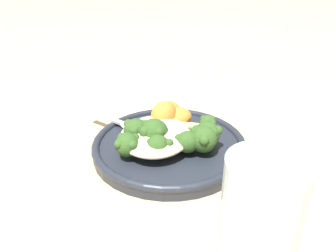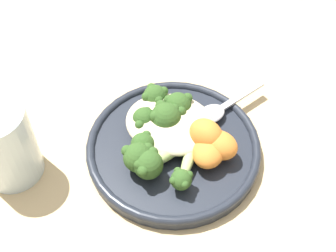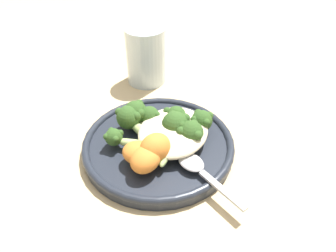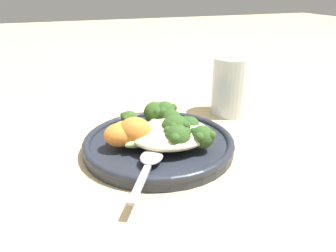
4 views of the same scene
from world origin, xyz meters
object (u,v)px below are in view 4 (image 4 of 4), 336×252
(broccoli_stalk_0, at_px, (173,138))
(broccoli_stalk_7, at_px, (134,126))
(sweet_potato_chunk_0, at_px, (125,132))
(broccoli_stalk_6, at_px, (154,119))
(broccoli_stalk_4, at_px, (166,125))
(sweet_potato_chunk_2, at_px, (121,135))
(spoon, at_px, (150,161))
(water_glass, at_px, (232,86))
(broccoli_stalk_1, at_px, (193,138))
(sweet_potato_chunk_1, at_px, (135,132))
(plate, at_px, (159,144))
(quinoa_mound, at_px, (171,134))
(broccoli_stalk_2, at_px, (172,129))
(broccoli_stalk_5, at_px, (162,116))
(broccoli_stalk_3, at_px, (173,132))

(broccoli_stalk_0, height_order, broccoli_stalk_7, broccoli_stalk_0)
(sweet_potato_chunk_0, bearing_deg, broccoli_stalk_6, -150.58)
(broccoli_stalk_4, distance_m, sweet_potato_chunk_2, 0.08)
(broccoli_stalk_7, xyz_separation_m, spoon, (0.01, 0.11, -0.01))
(broccoli_stalk_6, relative_size, water_glass, 1.05)
(broccoli_stalk_0, height_order, sweet_potato_chunk_2, broccoli_stalk_0)
(broccoli_stalk_1, distance_m, broccoli_stalk_7, 0.10)
(broccoli_stalk_4, xyz_separation_m, broccoli_stalk_7, (0.05, -0.02, -0.00))
(broccoli_stalk_4, xyz_separation_m, sweet_potato_chunk_1, (0.06, 0.03, 0.01))
(broccoli_stalk_1, height_order, spoon, broccoli_stalk_1)
(sweet_potato_chunk_0, bearing_deg, plate, 172.52)
(broccoli_stalk_0, distance_m, sweet_potato_chunk_0, 0.08)
(plate, distance_m, broccoli_stalk_4, 0.03)
(sweet_potato_chunk_0, bearing_deg, broccoli_stalk_4, -173.10)
(quinoa_mound, height_order, broccoli_stalk_6, broccoli_stalk_6)
(quinoa_mound, relative_size, water_glass, 1.09)
(sweet_potato_chunk_0, relative_size, sweet_potato_chunk_1, 1.06)
(spoon, relative_size, water_glass, 1.03)
(plate, bearing_deg, sweet_potato_chunk_1, 19.77)
(broccoli_stalk_2, bearing_deg, broccoli_stalk_0, -110.47)
(quinoa_mound, distance_m, broccoli_stalk_6, 0.06)
(broccoli_stalk_0, height_order, broccoli_stalk_1, broccoli_stalk_0)
(broccoli_stalk_0, xyz_separation_m, sweet_potato_chunk_2, (0.07, -0.04, -0.00))
(broccoli_stalk_7, distance_m, spoon, 0.11)
(broccoli_stalk_6, bearing_deg, sweet_potato_chunk_1, 166.34)
(broccoli_stalk_1, bearing_deg, broccoli_stalk_2, 150.11)
(sweet_potato_chunk_0, relative_size, spoon, 0.44)
(broccoli_stalk_2, distance_m, spoon, 0.08)
(sweet_potato_chunk_0, bearing_deg, sweet_potato_chunk_2, 53.36)
(broccoli_stalk_6, bearing_deg, water_glass, -43.07)
(broccoli_stalk_4, height_order, spoon, broccoli_stalk_4)
(broccoli_stalk_0, relative_size, spoon, 0.70)
(quinoa_mound, bearing_deg, sweet_potato_chunk_0, -22.39)
(broccoli_stalk_0, height_order, sweet_potato_chunk_0, broccoli_stalk_0)
(spoon, bearing_deg, water_glass, 158.52)
(plate, relative_size, broccoli_stalk_2, 2.61)
(broccoli_stalk_4, height_order, sweet_potato_chunk_0, broccoli_stalk_4)
(water_glass, bearing_deg, broccoli_stalk_2, 35.66)
(broccoli_stalk_5, relative_size, spoon, 0.97)
(broccoli_stalk_7, bearing_deg, broccoli_stalk_3, -139.05)
(quinoa_mound, relative_size, broccoli_stalk_1, 1.17)
(plate, bearing_deg, broccoli_stalk_2, 124.88)
(quinoa_mound, xyz_separation_m, sweet_potato_chunk_2, (0.07, -0.01, 0.00))
(quinoa_mound, xyz_separation_m, broccoli_stalk_7, (0.04, -0.05, -0.00))
(quinoa_mound, relative_size, sweet_potato_chunk_1, 2.53)
(broccoli_stalk_7, bearing_deg, sweet_potato_chunk_1, 163.78)
(broccoli_stalk_4, bearing_deg, plate, -179.90)
(broccoli_stalk_3, bearing_deg, sweet_potato_chunk_2, 163.51)
(broccoli_stalk_5, xyz_separation_m, sweet_potato_chunk_2, (0.08, 0.05, 0.00))
(broccoli_stalk_6, xyz_separation_m, sweet_potato_chunk_0, (0.06, 0.03, -0.00))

